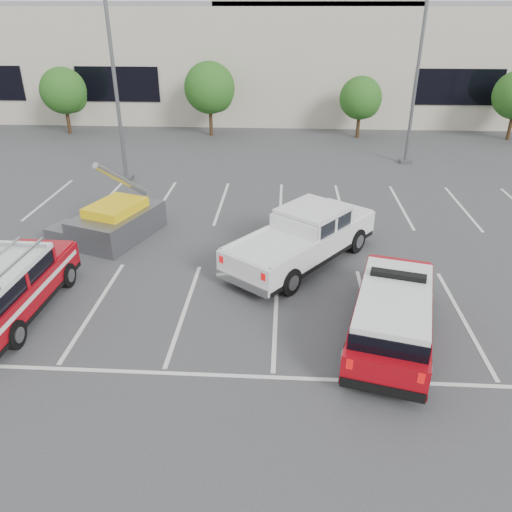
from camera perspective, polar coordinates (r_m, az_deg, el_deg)
The scene contains 12 objects.
ground at distance 14.76m, azimuth 2.27°, elevation -6.51°, with size 120.00×120.00×0.00m, color #3C3C3F.
stall_markings at distance 18.68m, azimuth 2.61°, elevation 1.10°, with size 23.00×15.00×0.01m, color silver.
convention_building at distance 44.33m, azimuth 3.74°, elevation 22.38°, with size 60.00×16.99×13.20m.
tree_left at distance 37.91m, azimuth -20.98°, elevation 17.07°, with size 3.07×3.07×4.42m.
tree_mid_left at distance 35.12m, azimuth -5.16°, elevation 18.42°, with size 3.37×3.37×4.85m.
tree_mid_right at distance 35.18m, azimuth 11.99°, elevation 17.10°, with size 2.77×2.77×3.99m.
light_pole_left at distance 25.83m, azimuth -15.92°, elevation 19.38°, with size 0.90×0.60×10.24m.
light_pole_mid at distance 29.30m, azimuth 18.04°, elevation 19.89°, with size 0.90×0.60×10.24m.
fire_chief_suv at distance 13.69m, azimuth 15.30°, elevation -6.72°, with size 3.17×5.59×1.86m.
white_pickup at distance 17.32m, azimuth 5.41°, elevation 1.59°, with size 5.46×6.21×1.90m.
ladder_suv at distance 15.94m, azimuth -26.46°, elevation -3.57°, with size 2.12×5.07×1.97m.
utility_rig at distance 19.93m, azimuth -15.94°, elevation 3.73°, with size 4.11×4.02×3.18m.
Camera 1 is at (0.16, -12.34, 8.10)m, focal length 35.00 mm.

